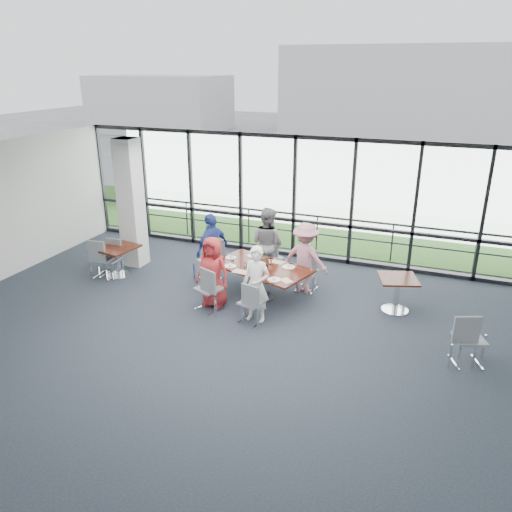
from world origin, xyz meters
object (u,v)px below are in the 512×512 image
(chair_main_nr, at_px, (251,303))
(chair_main_fr, at_px, (307,272))
(chair_spare_r, at_px, (469,339))
(diner_near_left, at_px, (213,272))
(chair_main_fl, at_px, (272,258))
(chair_spare_la, at_px, (104,258))
(side_table_right, at_px, (398,284))
(main_table, at_px, (261,271))
(chair_main_end, at_px, (209,261))
(diner_near_right, at_px, (256,284))
(diner_far_right, at_px, (305,258))
(structural_column, at_px, (131,204))
(diner_far_left, at_px, (267,244))
(chair_main_nl, at_px, (209,289))
(side_table_left, at_px, (116,251))
(diner_end, at_px, (212,249))
(chair_spare_lb, at_px, (110,259))

(chair_main_nr, bearing_deg, chair_main_fr, 87.52)
(chair_main_fr, distance_m, chair_spare_r, 3.89)
(diner_near_left, height_order, chair_main_fl, diner_near_left)
(chair_spare_la, bearing_deg, side_table_right, -0.09)
(chair_spare_la, bearing_deg, diner_near_left, -13.57)
(main_table, relative_size, chair_main_end, 2.60)
(side_table_right, height_order, chair_spare_r, chair_spare_r)
(diner_near_right, relative_size, diner_far_right, 0.97)
(structural_column, bearing_deg, chair_main_fr, 0.53)
(side_table_right, height_order, diner_far_left, diner_far_left)
(diner_far_right, bearing_deg, chair_main_nr, 82.00)
(chair_main_nl, bearing_deg, diner_far_right, 68.07)
(side_table_right, bearing_deg, side_table_left, -175.25)
(side_table_right, distance_m, chair_spare_r, 2.10)
(side_table_right, xyz_separation_m, diner_far_right, (-2.04, 0.23, 0.20))
(chair_spare_r, bearing_deg, main_table, 142.59)
(structural_column, relative_size, side_table_left, 3.13)
(diner_far_right, distance_m, chair_main_fl, 1.15)
(diner_near_right, relative_size, chair_main_nl, 1.62)
(structural_column, height_order, side_table_left, structural_column)
(diner_end, xyz_separation_m, chair_main_nl, (0.54, -1.30, -0.36))
(structural_column, distance_m, side_table_left, 1.27)
(chair_spare_lb, bearing_deg, main_table, 179.76)
(diner_end, xyz_separation_m, chair_spare_lb, (-2.47, -0.58, -0.40))
(diner_near_right, xyz_separation_m, chair_spare_la, (-4.20, 0.70, -0.30))
(chair_spare_r, bearing_deg, chair_main_fr, 128.31)
(diner_near_left, xyz_separation_m, diner_far_left, (0.57, 1.77, 0.11))
(diner_end, height_order, chair_main_nl, diner_end)
(chair_main_fl, xyz_separation_m, chair_spare_r, (4.38, -2.34, 0.01))
(diner_far_left, relative_size, chair_main_fr, 1.95)
(diner_near_right, xyz_separation_m, chair_main_nr, (-0.06, -0.13, -0.35))
(chair_main_end, bearing_deg, diner_near_right, 80.27)
(chair_main_nl, xyz_separation_m, chair_spare_r, (5.01, -0.21, -0.00))
(diner_far_left, height_order, chair_spare_lb, diner_far_left)
(structural_column, bearing_deg, side_table_left, -86.82)
(side_table_right, bearing_deg, diner_far_left, 168.13)
(structural_column, distance_m, side_table_right, 6.63)
(diner_near_right, distance_m, chair_main_end, 2.40)
(chair_main_fl, height_order, chair_spare_la, chair_spare_la)
(chair_main_nr, relative_size, chair_spare_la, 0.90)
(chair_spare_la, relative_size, chair_spare_lb, 1.09)
(structural_column, xyz_separation_m, chair_spare_r, (7.92, -1.86, -1.12))
(chair_main_fr, bearing_deg, side_table_left, 16.42)
(diner_near_right, xyz_separation_m, chair_main_nl, (-1.08, 0.06, -0.30))
(diner_far_right, xyz_separation_m, diner_end, (-2.14, -0.30, 0.03))
(main_table, height_order, diner_far_right, diner_far_right)
(chair_main_fl, distance_m, chair_main_end, 1.51)
(structural_column, distance_m, chair_main_fl, 3.75)
(chair_main_fr, height_order, chair_spare_r, chair_spare_r)
(diner_near_left, bearing_deg, side_table_right, 20.93)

